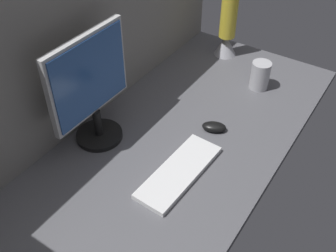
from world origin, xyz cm
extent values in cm
cube|color=#515156|center=(0.00, 0.00, -1.50)|extent=(180.00, 80.00, 3.00)
cube|color=gray|center=(0.00, 37.50, 36.03)|extent=(180.00, 5.00, 72.05)
cylinder|color=black|center=(-7.50, 24.50, 0.90)|extent=(18.00, 18.00, 1.80)
cylinder|color=black|center=(-7.50, 24.50, 7.30)|extent=(3.20, 3.20, 11.00)
cube|color=#B7B7B7|center=(-7.50, 25.50, 28.16)|extent=(36.81, 2.40, 30.73)
cube|color=#264C8C|center=(-7.50, 24.10, 28.16)|extent=(34.41, 0.60, 28.33)
cube|color=silver|center=(-6.72, -11.89, 1.00)|extent=(37.51, 14.52, 2.00)
ellipsoid|color=black|center=(20.69, -10.91, 1.70)|extent=(8.96, 11.04, 3.40)
cylinder|color=#B2B2B7|center=(57.86, -13.60, 6.41)|extent=(8.54, 8.54, 12.82)
cone|color=#A5A5AD|center=(75.63, 12.56, 5.05)|extent=(11.10, 11.10, 10.09)
cylinder|color=gold|center=(75.63, 12.56, 21.19)|extent=(8.07, 8.07, 22.20)
camera|label=1|loc=(-87.11, -60.42, 104.09)|focal=41.98mm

